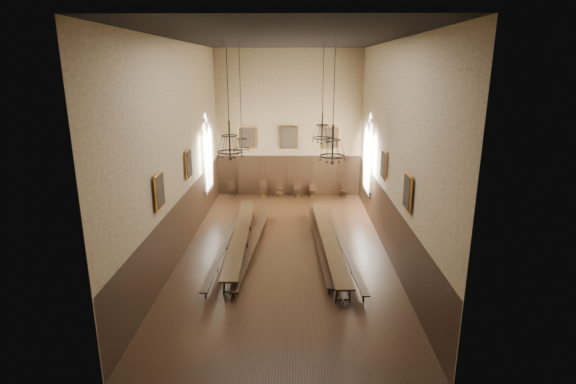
{
  "coord_description": "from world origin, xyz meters",
  "views": [
    {
      "loc": [
        0.45,
        -18.72,
        7.97
      ],
      "look_at": [
        0.09,
        1.5,
        2.27
      ],
      "focal_mm": 28.0,
      "sensor_mm": 36.0,
      "label": 1
    }
  ],
  "objects_px": {
    "chair_3": "(280,193)",
    "chandelier_back_left": "(242,141)",
    "table_right": "(328,244)",
    "bench_right_outer": "(342,246)",
    "chandelier_front_right": "(333,149)",
    "bench_left_outer": "(226,243)",
    "chair_2": "(264,191)",
    "chair_0": "(232,192)",
    "chandelier_front_left": "(230,145)",
    "chair_5": "(313,193)",
    "chandelier_back_right": "(322,132)",
    "bench_left_inner": "(254,245)",
    "chair_7": "(343,193)",
    "table_left": "(241,240)",
    "bench_right_inner": "(318,242)",
    "chair_4": "(298,193)"
  },
  "relations": [
    {
      "from": "chair_0",
      "to": "chandelier_back_left",
      "type": "bearing_deg",
      "value": -82.95
    },
    {
      "from": "chandelier_back_right",
      "to": "chandelier_front_right",
      "type": "relative_size",
      "value": 1.03
    },
    {
      "from": "bench_left_outer",
      "to": "chair_7",
      "type": "xyz_separation_m",
      "value": [
        6.12,
        8.48,
        -0.01
      ]
    },
    {
      "from": "bench_left_inner",
      "to": "chair_3",
      "type": "xyz_separation_m",
      "value": [
        0.85,
        8.63,
        -0.01
      ]
    },
    {
      "from": "chair_7",
      "to": "chandelier_back_left",
      "type": "bearing_deg",
      "value": -116.05
    },
    {
      "from": "chair_2",
      "to": "chair_7",
      "type": "relative_size",
      "value": 1.15
    },
    {
      "from": "bench_right_inner",
      "to": "chair_7",
      "type": "relative_size",
      "value": 10.75
    },
    {
      "from": "chandelier_front_right",
      "to": "bench_left_inner",
      "type": "bearing_deg",
      "value": 142.34
    },
    {
      "from": "chair_2",
      "to": "chandelier_back_right",
      "type": "height_order",
      "value": "chandelier_back_right"
    },
    {
      "from": "table_right",
      "to": "chandelier_front_left",
      "type": "bearing_deg",
      "value": -149.23
    },
    {
      "from": "bench_right_outer",
      "to": "chandelier_front_left",
      "type": "distance_m",
      "value": 7.09
    },
    {
      "from": "chair_3",
      "to": "chandelier_back_left",
      "type": "height_order",
      "value": "chandelier_back_left"
    },
    {
      "from": "chair_3",
      "to": "chandelier_back_right",
      "type": "distance_m",
      "value": 8.04
    },
    {
      "from": "chair_3",
      "to": "chair_5",
      "type": "xyz_separation_m",
      "value": [
        2.08,
        -0.05,
        0.01
      ]
    },
    {
      "from": "chair_2",
      "to": "chair_0",
      "type": "bearing_deg",
      "value": 169.54
    },
    {
      "from": "chandelier_front_right",
      "to": "bench_left_outer",
      "type": "bearing_deg",
      "value": 149.78
    },
    {
      "from": "chair_7",
      "to": "chandelier_front_right",
      "type": "distance_m",
      "value": 12.18
    },
    {
      "from": "table_right",
      "to": "bench_left_inner",
      "type": "height_order",
      "value": "table_right"
    },
    {
      "from": "bench_left_outer",
      "to": "chair_3",
      "type": "distance_m",
      "value": 8.77
    },
    {
      "from": "chair_4",
      "to": "chair_5",
      "type": "xyz_separation_m",
      "value": [
        0.95,
        -0.01,
        0.01
      ]
    },
    {
      "from": "bench_right_outer",
      "to": "chair_3",
      "type": "relative_size",
      "value": 11.28
    },
    {
      "from": "bench_left_outer",
      "to": "bench_right_outer",
      "type": "distance_m",
      "value": 5.19
    },
    {
      "from": "chandelier_front_left",
      "to": "chandelier_back_right",
      "type": "bearing_deg",
      "value": 53.55
    },
    {
      "from": "chandelier_front_left",
      "to": "chandelier_back_left",
      "type": "bearing_deg",
      "value": 92.21
    },
    {
      "from": "bench_left_outer",
      "to": "chair_3",
      "type": "height_order",
      "value": "chair_3"
    },
    {
      "from": "bench_right_inner",
      "to": "chair_0",
      "type": "xyz_separation_m",
      "value": [
        -5.1,
        8.33,
        0.0
      ]
    },
    {
      "from": "bench_right_inner",
      "to": "chair_3",
      "type": "relative_size",
      "value": 10.98
    },
    {
      "from": "chair_5",
      "to": "chandelier_front_right",
      "type": "relative_size",
      "value": 0.2
    },
    {
      "from": "table_left",
      "to": "bench_left_outer",
      "type": "height_order",
      "value": "table_left"
    },
    {
      "from": "chair_3",
      "to": "chair_0",
      "type": "bearing_deg",
      "value": 174.84
    },
    {
      "from": "chair_5",
      "to": "chandelier_back_left",
      "type": "distance_m",
      "value": 8.0
    },
    {
      "from": "chair_5",
      "to": "chandelier_front_right",
      "type": "xyz_separation_m",
      "value": [
        0.25,
        -11.05,
        4.8
      ]
    },
    {
      "from": "table_right",
      "to": "chair_5",
      "type": "distance_m",
      "value": 8.72
    },
    {
      "from": "bench_left_outer",
      "to": "chair_3",
      "type": "xyz_separation_m",
      "value": [
        2.1,
        8.51,
        -0.02
      ]
    },
    {
      "from": "chair_0",
      "to": "chandelier_front_left",
      "type": "relative_size",
      "value": 0.21
    },
    {
      "from": "bench_left_outer",
      "to": "chair_2",
      "type": "height_order",
      "value": "chair_2"
    },
    {
      "from": "chair_5",
      "to": "chandelier_front_right",
      "type": "bearing_deg",
      "value": -93.1
    },
    {
      "from": "chair_5",
      "to": "chair_7",
      "type": "distance_m",
      "value": 1.93
    },
    {
      "from": "chair_5",
      "to": "chandelier_back_left",
      "type": "height_order",
      "value": "chandelier_back_left"
    },
    {
      "from": "bench_right_inner",
      "to": "chair_2",
      "type": "bearing_deg",
      "value": 110.06
    },
    {
      "from": "chair_4",
      "to": "chair_5",
      "type": "relative_size",
      "value": 0.98
    },
    {
      "from": "bench_left_inner",
      "to": "chair_7",
      "type": "height_order",
      "value": "chair_7"
    },
    {
      "from": "bench_right_inner",
      "to": "chandelier_front_right",
      "type": "distance_m",
      "value": 5.58
    },
    {
      "from": "chandelier_back_left",
      "to": "chandelier_front_right",
      "type": "distance_m",
      "value": 6.67
    },
    {
      "from": "bench_left_inner",
      "to": "chandelier_front_left",
      "type": "distance_m",
      "value": 5.53
    },
    {
      "from": "bench_right_outer",
      "to": "chair_5",
      "type": "bearing_deg",
      "value": 96.64
    },
    {
      "from": "table_right",
      "to": "bench_right_inner",
      "type": "xyz_separation_m",
      "value": [
        -0.41,
        0.5,
        -0.11
      ]
    },
    {
      "from": "chair_2",
      "to": "chair_5",
      "type": "bearing_deg",
      "value": -12.59
    },
    {
      "from": "table_right",
      "to": "bench_right_outer",
      "type": "distance_m",
      "value": 0.65
    },
    {
      "from": "bench_right_inner",
      "to": "bench_right_outer",
      "type": "relative_size",
      "value": 0.97
    }
  ]
}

